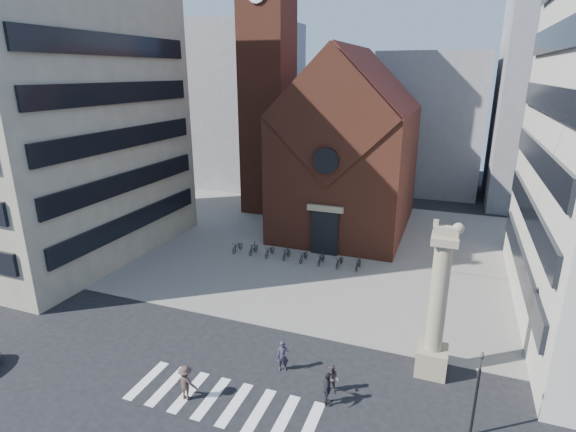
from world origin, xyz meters
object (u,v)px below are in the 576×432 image
object	(u,v)px
lion_column	(436,316)
pedestrian_2	(327,389)
pedestrian_1	(332,379)
scooter_0	(238,246)
pedestrian_0	(283,356)
traffic_light	(477,392)

from	to	relation	value
lion_column	pedestrian_2	size ratio (longest dim) A/B	4.77
pedestrian_1	scooter_0	xyz separation A→B (m)	(-12.91, 15.16, -0.27)
lion_column	pedestrian_1	world-z (taller)	lion_column
pedestrian_0	pedestrian_2	world-z (taller)	pedestrian_2
pedestrian_1	scooter_0	size ratio (longest dim) A/B	0.88
pedestrian_1	traffic_light	bearing A→B (deg)	4.92
pedestrian_1	pedestrian_2	size ratio (longest dim) A/B	0.86
scooter_0	pedestrian_1	bearing A→B (deg)	-47.11
traffic_light	pedestrian_2	distance (m)	6.74
pedestrian_2	lion_column	bearing A→B (deg)	-63.76
pedestrian_1	pedestrian_2	xyz separation A→B (m)	(0.00, -0.91, 0.13)
pedestrian_0	pedestrian_2	distance (m)	3.43
traffic_light	pedestrian_0	xyz separation A→B (m)	(-9.56, 1.34, -1.41)
traffic_light	pedestrian_0	distance (m)	9.75
pedestrian_0	scooter_0	xyz separation A→B (m)	(-9.95, 14.35, -0.36)
traffic_light	pedestrian_1	bearing A→B (deg)	175.44
lion_column	pedestrian_1	xyz separation A→B (m)	(-4.60, -3.47, -2.67)
pedestrian_0	scooter_0	bearing A→B (deg)	104.81
pedestrian_0	pedestrian_2	bearing A→B (deg)	-50.05
pedestrian_2	scooter_0	distance (m)	20.62
pedestrian_1	scooter_0	distance (m)	19.91
pedestrian_2	scooter_0	xyz separation A→B (m)	(-12.91, 16.07, -0.39)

